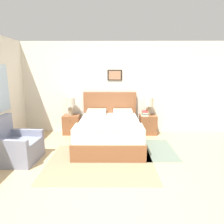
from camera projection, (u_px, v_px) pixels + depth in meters
ground_plane at (108, 192)px, 3.00m from camera, size 16.00×16.00×0.00m
wall_back at (111, 88)px, 5.81m from camera, size 7.46×0.09×2.60m
area_rug_main at (100, 162)px, 4.00m from camera, size 2.10×1.76×0.01m
area_rug_bedside at (156, 149)px, 4.63m from camera, size 0.82×1.35×0.01m
bed at (109, 131)px, 4.93m from camera, size 1.52×2.08×1.19m
armchair at (15, 147)px, 4.00m from camera, size 0.85×0.82×0.91m
nightstand_near_window at (72, 124)px, 5.75m from camera, size 0.46×0.43×0.55m
nightstand_by_door at (148, 125)px, 5.73m from camera, size 0.46×0.43×0.55m
table_lamp_near_window at (70, 103)px, 5.62m from camera, size 0.27×0.27×0.52m
table_lamp_by_door at (149, 103)px, 5.60m from camera, size 0.27×0.27×0.52m
book_thick_bottom at (145, 115)px, 5.63m from camera, size 0.21×0.26×0.04m
book_hardcover_middle at (145, 114)px, 5.63m from camera, size 0.19×0.21×0.03m
book_novel_upper at (145, 113)px, 5.62m from camera, size 0.15×0.26×0.03m
book_slim_near_top at (145, 112)px, 5.61m from camera, size 0.19×0.24×0.03m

